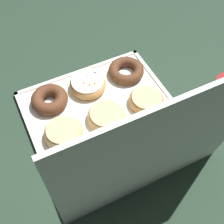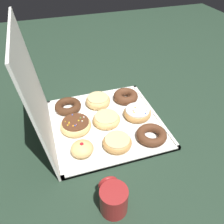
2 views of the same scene
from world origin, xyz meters
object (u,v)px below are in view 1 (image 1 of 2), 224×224
Objects in this scene: chocolate_cake_ring_donut_2 at (50,99)px; chocolate_cake_ring_donut_8 at (80,175)px; glazed_ring_donut_3 at (146,100)px; sprinkle_donut_1 at (88,84)px; chocolate_cake_ring_donut_0 at (126,71)px; donut_box at (106,121)px; sprinkle_donut_7 at (128,150)px; glazed_ring_donut_4 at (105,117)px; glazed_ring_donut_5 at (64,133)px; jelly_filled_donut_6 at (169,132)px.

chocolate_cake_ring_donut_2 reaches higher than chocolate_cake_ring_donut_8.
glazed_ring_donut_3 is at bearing -153.58° from chocolate_cake_ring_donut_8.
sprinkle_donut_1 is 0.19m from glazed_ring_donut_3.
donut_box is at bearing 44.78° from chocolate_cake_ring_donut_0.
sprinkle_donut_7 is at bearing -176.68° from chocolate_cake_ring_donut_8.
glazed_ring_donut_4 reaches higher than chocolate_cake_ring_donut_0.
sprinkle_donut_1 and glazed_ring_donut_5 have the same top height.
glazed_ring_donut_3 is at bearing -91.33° from jelly_filled_donut_6.
chocolate_cake_ring_donut_0 is at bearing -135.22° from donut_box.
sprinkle_donut_7 reaches higher than glazed_ring_donut_5.
glazed_ring_donut_5 is at bearing -42.77° from sprinkle_donut_7.
glazed_ring_donut_5 is (0.27, 0.14, 0.00)m from chocolate_cake_ring_donut_0.
chocolate_cake_ring_donut_0 is 0.95× the size of sprinkle_donut_7.
chocolate_cake_ring_donut_0 is at bearing -116.91° from sprinkle_donut_7.
chocolate_cake_ring_donut_8 reaches higher than donut_box.
sprinkle_donut_1 reaches higher than donut_box.
sprinkle_donut_7 reaches higher than chocolate_cake_ring_donut_2.
chocolate_cake_ring_donut_0 is 1.03× the size of chocolate_cake_ring_donut_2.
chocolate_cake_ring_donut_8 is at bearing 62.60° from sprinkle_donut_1.
jelly_filled_donut_6 is (-0.27, 0.13, 0.00)m from glazed_ring_donut_5.
chocolate_cake_ring_donut_2 is 0.18m from glazed_ring_donut_4.
jelly_filled_donut_6 is 0.27m from chocolate_cake_ring_donut_8.
chocolate_cake_ring_donut_2 is at bearing -47.04° from glazed_ring_donut_4.
glazed_ring_donut_4 is at bearing -43.30° from jelly_filled_donut_6.
sprinkle_donut_7 is at bearing 116.99° from chocolate_cake_ring_donut_2.
glazed_ring_donut_3 is (-0.13, 0.14, -0.00)m from sprinkle_donut_1.
jelly_filled_donut_6 reaches higher than chocolate_cake_ring_donut_2.
glazed_ring_donut_4 is at bearing 13.07° from donut_box.
glazed_ring_donut_5 reaches higher than chocolate_cake_ring_donut_8.
chocolate_cake_ring_donut_0 is at bearing -135.90° from glazed_ring_donut_4.
chocolate_cake_ring_donut_8 is (0.01, 0.27, -0.00)m from chocolate_cake_ring_donut_2.
sprinkle_donut_7 is (-0.14, 0.13, 0.00)m from glazed_ring_donut_5.
chocolate_cake_ring_donut_2 is at bearing -92.23° from chocolate_cake_ring_donut_8.
sprinkle_donut_1 is 1.01× the size of chocolate_cake_ring_donut_8.
sprinkle_donut_7 is at bearing 44.18° from glazed_ring_donut_3.
glazed_ring_donut_5 is 0.91× the size of sprinkle_donut_7.
chocolate_cake_ring_donut_0 is at bearing -153.03° from glazed_ring_donut_5.
chocolate_cake_ring_donut_0 is 1.01× the size of chocolate_cake_ring_donut_8.
jelly_filled_donut_6 reaches higher than sprinkle_donut_1.
sprinkle_donut_7 is (0.13, 0.13, 0.00)m from glazed_ring_donut_3.
glazed_ring_donut_3 is at bearing 88.87° from chocolate_cake_ring_donut_0.
sprinkle_donut_7 reaches higher than glazed_ring_donut_4.
donut_box is 0.14m from glazed_ring_donut_5.
jelly_filled_donut_6 is (-0.13, 0.13, 0.03)m from donut_box.
sprinkle_donut_7 is (0.13, -0.00, -0.00)m from jelly_filled_donut_6.
sprinkle_donut_7 reaches higher than glazed_ring_donut_3.
donut_box is at bearing 89.03° from sprinkle_donut_1.
chocolate_cake_ring_donut_0 is 1.08× the size of glazed_ring_donut_3.
jelly_filled_donut_6 is at bearing 154.06° from glazed_ring_donut_5.
glazed_ring_donut_4 reaches higher than chocolate_cake_ring_donut_8.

